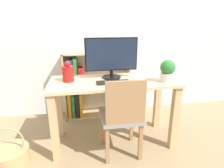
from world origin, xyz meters
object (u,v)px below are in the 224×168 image
object	(u,v)px
bookshelf	(85,88)
monitor	(111,56)
potted_plant	(167,71)
chair	(122,115)
basket	(11,157)
keyboard	(113,82)
vase	(68,73)

from	to	relation	value
bookshelf	monitor	bearing A→B (deg)	-64.47
potted_plant	chair	bearing A→B (deg)	-166.63
chair	bookshelf	world-z (taller)	bookshelf
monitor	potted_plant	xyz separation A→B (m)	(0.53, -0.24, -0.12)
chair	monitor	bearing A→B (deg)	98.64
chair	basket	bearing A→B (deg)	-179.80
keyboard	basket	distance (m)	1.19
keyboard	chair	xyz separation A→B (m)	(0.06, -0.16, -0.28)
keyboard	potted_plant	size ratio (longest dim) A/B	1.48
potted_plant	chair	xyz separation A→B (m)	(-0.48, -0.11, -0.39)
monitor	vase	distance (m)	0.48
potted_plant	vase	bearing A→B (deg)	169.54
keyboard	chair	distance (m)	0.33
vase	chair	world-z (taller)	vase
vase	chair	distance (m)	0.69
monitor	chair	world-z (taller)	monitor
keyboard	vase	xyz separation A→B (m)	(-0.44, 0.13, 0.08)
keyboard	bookshelf	distance (m)	0.88
chair	bookshelf	xyz separation A→B (m)	(-0.33, 0.94, -0.02)
monitor	chair	size ratio (longest dim) A/B	0.67
bookshelf	keyboard	bearing A→B (deg)	-70.99
monitor	potted_plant	size ratio (longest dim) A/B	2.49
basket	chair	bearing A→B (deg)	-0.80
potted_plant	basket	size ratio (longest dim) A/B	0.55
keyboard	chair	bearing A→B (deg)	-69.23
chair	basket	world-z (taller)	chair
chair	vase	bearing A→B (deg)	150.50
monitor	vase	bearing A→B (deg)	-173.18
keyboard	chair	world-z (taller)	chair
keyboard	vase	size ratio (longest dim) A/B	1.58
potted_plant	basket	distance (m)	1.71
keyboard	bookshelf	world-z (taller)	bookshelf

